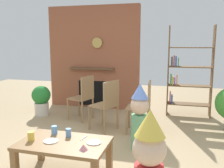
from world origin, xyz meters
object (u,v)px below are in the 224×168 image
at_px(paper_plate_front, 94,143).
at_px(birthday_cake_slice, 83,147).
at_px(paper_cup_near_left, 68,133).
at_px(bookshelf, 186,74).
at_px(dining_chair_left, 84,95).
at_px(potted_plant_short, 41,99).
at_px(child_in_pink, 139,115).
at_px(coffee_table, 64,147).
at_px(paper_plate_rear, 51,141).
at_px(child_with_cone_hat, 149,166).
at_px(dining_chair_right, 144,104).
at_px(paper_cup_center, 54,130).
at_px(paper_cup_near_right, 31,136).
at_px(dining_chair_middle, 107,102).

height_order(paper_plate_front, birthday_cake_slice, birthday_cake_slice).
relative_size(paper_plate_front, birthday_cake_slice, 1.66).
bearing_deg(paper_cup_near_left, bookshelf, 62.44).
relative_size(dining_chair_left, potted_plant_short, 1.41).
bearing_deg(potted_plant_short, child_in_pink, -26.98).
xyz_separation_m(paper_plate_front, child_in_pink, (0.38, 0.90, 0.09)).
distance_m(coffee_table, paper_plate_rear, 0.16).
xyz_separation_m(paper_plate_front, child_with_cone_hat, (0.69, -0.59, 0.12)).
distance_m(birthday_cake_slice, potted_plant_short, 2.94).
relative_size(paper_plate_rear, dining_chair_right, 0.19).
bearing_deg(potted_plant_short, dining_chair_left, -5.24).
height_order(paper_cup_center, child_in_pink, child_in_pink).
height_order(coffee_table, potted_plant_short, potted_plant_short).
bearing_deg(paper_cup_near_right, coffee_table, 10.28).
bearing_deg(dining_chair_left, dining_chair_middle, 159.06).
bearing_deg(bookshelf, paper_cup_center, -121.20).
xyz_separation_m(child_in_pink, dining_chair_middle, (-0.66, 0.63, -0.01)).
relative_size(paper_cup_near_right, dining_chair_right, 0.12).
height_order(paper_cup_near_right, dining_chair_middle, dining_chair_middle).
relative_size(birthday_cake_slice, dining_chair_right, 0.11).
height_order(coffee_table, child_in_pink, child_in_pink).
height_order(paper_cup_center, paper_plate_rear, paper_cup_center).
relative_size(paper_cup_near_left, child_in_pink, 0.10).
height_order(dining_chair_left, potted_plant_short, dining_chair_left).
height_order(paper_plate_rear, dining_chair_middle, dining_chair_middle).
bearing_deg(bookshelf, dining_chair_left, -156.01).
relative_size(paper_plate_front, dining_chair_right, 0.18).
bearing_deg(dining_chair_left, birthday_cake_slice, 126.57).
relative_size(bookshelf, child_with_cone_hat, 1.86).
xyz_separation_m(paper_plate_rear, child_in_pink, (0.88, 0.99, 0.09)).
height_order(paper_cup_center, paper_plate_front, paper_cup_center).
bearing_deg(dining_chair_left, bookshelf, -140.72).
bearing_deg(birthday_cake_slice, potted_plant_short, 129.40).
bearing_deg(paper_plate_front, child_with_cone_hat, -40.74).
bearing_deg(dining_chair_middle, paper_plate_front, 125.13).
bearing_deg(child_in_pink, paper_cup_center, -13.85).
bearing_deg(paper_cup_near_right, bookshelf, 58.77).
bearing_deg(paper_cup_center, dining_chair_middle, 78.13).
distance_m(coffee_table, paper_cup_near_right, 0.41).
relative_size(paper_cup_near_right, child_in_pink, 0.11).
distance_m(paper_cup_near_right, child_with_cone_hat, 1.50).
relative_size(paper_cup_center, potted_plant_short, 0.16).
relative_size(bookshelf, paper_plate_front, 11.41).
bearing_deg(dining_chair_middle, paper_cup_near_left, 111.42).
bearing_deg(child_in_pink, birthday_cake_slice, 16.31).
bearing_deg(paper_cup_center, child_in_pink, 38.51).
height_order(bookshelf, dining_chair_middle, bookshelf).
bearing_deg(potted_plant_short, paper_cup_near_left, -51.72).
height_order(coffee_table, paper_plate_front, paper_plate_front).
xyz_separation_m(coffee_table, potted_plant_short, (-1.56, 2.12, 0.01)).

